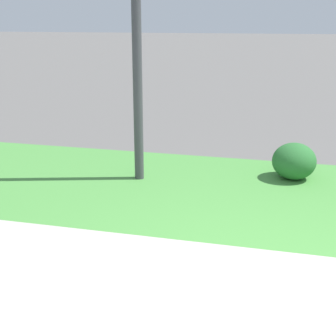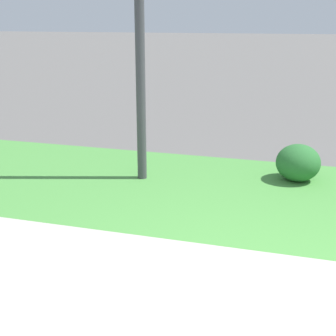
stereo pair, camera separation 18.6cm
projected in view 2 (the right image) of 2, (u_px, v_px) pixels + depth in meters
name	position (u px, v px, depth m)	size (l,w,h in m)	color
grass_verge	(295.00, 199.00, 5.05)	(18.00, 2.66, 0.01)	#47893D
shrub_bush_far_verge	(298.00, 163.00, 5.57)	(0.52, 0.52, 0.45)	#28662D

